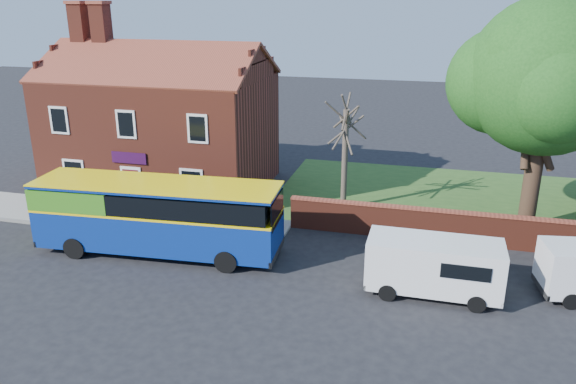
# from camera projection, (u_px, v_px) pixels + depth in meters

# --- Properties ---
(ground) EXTENTS (120.00, 120.00, 0.00)m
(ground) POSITION_uv_depth(u_px,v_px,m) (199.00, 288.00, 22.15)
(ground) COLOR black
(ground) RESTS_ON ground
(pavement) EXTENTS (18.00, 3.50, 0.12)m
(pavement) POSITION_uv_depth(u_px,v_px,m) (117.00, 217.00, 29.04)
(pavement) COLOR gray
(pavement) RESTS_ON ground
(kerb) EXTENTS (18.00, 0.15, 0.14)m
(kerb) POSITION_uv_depth(u_px,v_px,m) (98.00, 230.00, 27.44)
(kerb) COLOR slate
(kerb) RESTS_ON ground
(grass_strip) EXTENTS (26.00, 12.00, 0.04)m
(grass_strip) POSITION_uv_depth(u_px,v_px,m) (511.00, 205.00, 30.92)
(grass_strip) COLOR #426B28
(grass_strip) RESTS_ON ground
(shop_building) EXTENTS (12.30, 8.13, 10.50)m
(shop_building) POSITION_uv_depth(u_px,v_px,m) (163.00, 130.00, 33.18)
(shop_building) COLOR maroon
(shop_building) RESTS_ON ground
(boundary_wall) EXTENTS (22.00, 0.38, 1.60)m
(boundary_wall) POSITION_uv_depth(u_px,v_px,m) (529.00, 234.00, 25.18)
(boundary_wall) COLOR maroon
(boundary_wall) RESTS_ON ground
(bus) EXTENTS (10.96, 3.40, 3.29)m
(bus) POSITION_uv_depth(u_px,v_px,m) (150.00, 213.00, 24.70)
(bus) COLOR navy
(bus) RESTS_ON ground
(van_near) EXTENTS (5.05, 2.13, 2.21)m
(van_near) POSITION_uv_depth(u_px,v_px,m) (434.00, 265.00, 21.35)
(van_near) COLOR white
(van_near) RESTS_ON ground
(large_tree) EXTENTS (9.12, 7.21, 11.12)m
(large_tree) POSITION_uv_depth(u_px,v_px,m) (548.00, 81.00, 25.40)
(large_tree) COLOR black
(large_tree) RESTS_ON ground
(bare_tree) EXTENTS (2.22, 2.65, 5.93)m
(bare_tree) POSITION_uv_depth(u_px,v_px,m) (345.00, 154.00, 29.40)
(bare_tree) COLOR #4C4238
(bare_tree) RESTS_ON ground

